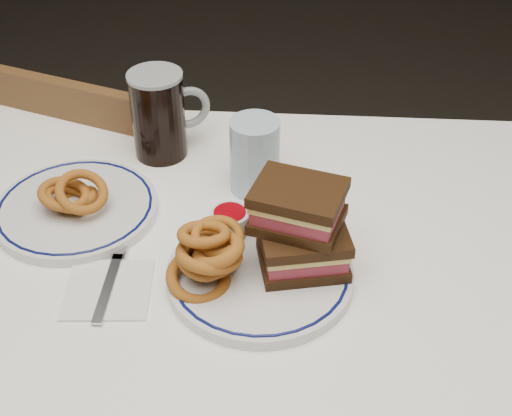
# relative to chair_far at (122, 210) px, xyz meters

# --- Properties ---
(dining_table) EXTENTS (1.27, 0.87, 0.75)m
(dining_table) POSITION_rel_chair_far_xyz_m (0.21, -0.49, 0.20)
(dining_table) COLOR white
(dining_table) RESTS_ON floor
(chair_far) EXTENTS (0.48, 0.48, 0.82)m
(chair_far) POSITION_rel_chair_far_xyz_m (0.00, 0.00, 0.00)
(chair_far) COLOR #4F2F19
(chair_far) RESTS_ON floor
(main_plate) EXTENTS (0.26, 0.26, 0.02)m
(main_plate) POSITION_rel_chair_far_xyz_m (0.35, -0.52, 0.31)
(main_plate) COLOR silver
(main_plate) RESTS_ON dining_table
(reuben_sandwich) EXTENTS (0.15, 0.14, 0.12)m
(reuben_sandwich) POSITION_rel_chair_far_xyz_m (0.40, -0.49, 0.38)
(reuben_sandwich) COLOR black
(reuben_sandwich) RESTS_ON main_plate
(onion_rings_main) EXTENTS (0.12, 0.12, 0.11)m
(onion_rings_main) POSITION_rel_chair_far_xyz_m (0.28, -0.53, 0.36)
(onion_rings_main) COLOR #6A2D0E
(onion_rings_main) RESTS_ON main_plate
(ketchup_ramekin) EXTENTS (0.06, 0.06, 0.03)m
(ketchup_ramekin) POSITION_rel_chair_far_xyz_m (0.30, -0.43, 0.34)
(ketchup_ramekin) COLOR silver
(ketchup_ramekin) RESTS_ON main_plate
(beer_mug) EXTENTS (0.13, 0.09, 0.16)m
(beer_mug) POSITION_rel_chair_far_xyz_m (0.16, -0.21, 0.38)
(beer_mug) COLOR black
(beer_mug) RESTS_ON dining_table
(water_glass) EXTENTS (0.08, 0.08, 0.13)m
(water_glass) POSITION_rel_chair_far_xyz_m (0.32, -0.30, 0.37)
(water_glass) COLOR #99B3C6
(water_glass) RESTS_ON dining_table
(far_plate) EXTENTS (0.26, 0.26, 0.02)m
(far_plate) POSITION_rel_chair_far_xyz_m (0.05, -0.39, 0.31)
(far_plate) COLOR silver
(far_plate) RESTS_ON dining_table
(onion_rings_far) EXTENTS (0.12, 0.10, 0.08)m
(onion_rings_far) POSITION_rel_chair_far_xyz_m (0.05, -0.39, 0.34)
(onion_rings_far) COLOR #6A2D0E
(onion_rings_far) RESTS_ON far_plate
(napkin_fork) EXTENTS (0.13, 0.16, 0.01)m
(napkin_fork) POSITION_rel_chair_far_xyz_m (0.14, -0.55, 0.30)
(napkin_fork) COLOR silver
(napkin_fork) RESTS_ON dining_table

